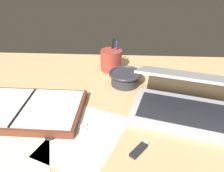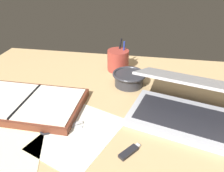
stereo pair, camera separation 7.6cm
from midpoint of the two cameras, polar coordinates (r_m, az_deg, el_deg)
name	(u,v)px [view 2 (the right image)]	position (r cm, az deg, el deg)	size (l,w,h in cm)	color
desk_top	(117,113)	(76.09, 4.14, -7.14)	(140.00, 100.00, 2.00)	tan
laptop	(187,105)	(75.09, 21.76, -4.76)	(40.14, 35.19, 15.43)	#B7B7BC
bowl	(129,78)	(89.30, 6.89, 1.94)	(13.60, 13.60, 5.55)	#2D2D33
pen_cup	(118,60)	(101.05, 3.76, 6.68)	(9.78, 9.78, 14.31)	#9E382D
planner	(27,103)	(80.69, -18.95, -4.41)	(38.83, 23.84, 3.01)	brown
scissors	(52,127)	(69.69, -12.42, -10.59)	(13.18, 7.91, 0.80)	#B7B7BC
paper_sheet_front	(79,134)	(66.68, -5.33, -12.39)	(19.25, 26.08, 0.16)	silver
paper_sheet_beside_planner	(14,147)	(66.83, -21.32, -14.75)	(15.60, 21.87, 0.16)	#F4EFB2
usb_drive	(129,152)	(61.37, 8.19, -16.79)	(5.67, 6.68, 1.00)	black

